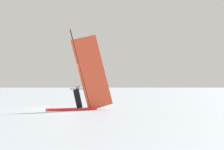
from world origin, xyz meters
TOP-DOWN VIEW (x-y plane):
  - ground_plane at (0.00, 0.00)m, footprint 4000.00×4000.00m
  - windsurfer at (1.30, -0.45)m, footprint 3.00×2.81m

SIDE VIEW (x-z plane):
  - ground_plane at x=0.00m, z-range 0.00..0.00m
  - windsurfer at x=1.30m, z-range -1.10..3.37m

